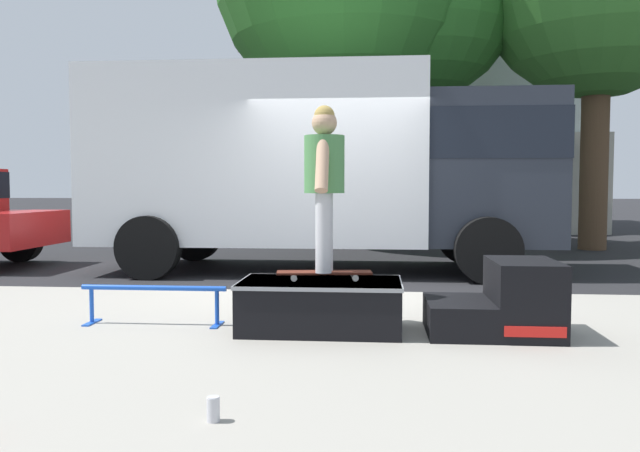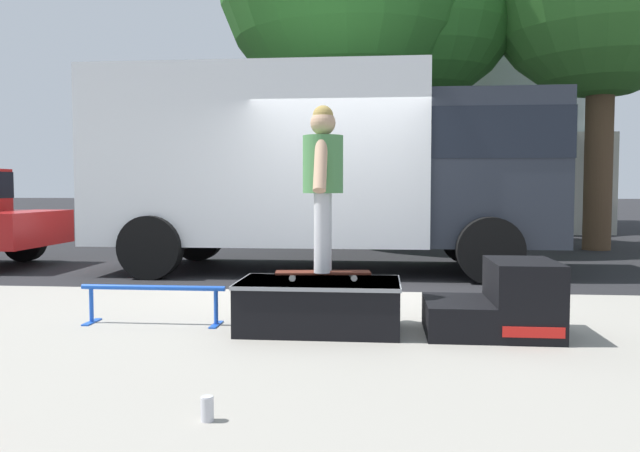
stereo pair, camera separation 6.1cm
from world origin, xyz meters
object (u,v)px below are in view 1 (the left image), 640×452
object	(u,v)px
kicker_ramp	(503,303)
skateboard	(324,273)
skater_kid	(324,174)
grind_rail	(154,296)
skate_box	(321,304)
soda_can_b	(213,409)
box_truck	(323,161)

from	to	relation	value
kicker_ramp	skateboard	world-z (taller)	kicker_ramp
skateboard	skater_kid	size ratio (longest dim) A/B	0.59
grind_rail	skateboard	world-z (taller)	skateboard
skate_box	soda_can_b	xyz separation A→B (m)	(-0.36, -2.09, -0.16)
grind_rail	soda_can_b	bearing A→B (deg)	-63.71
skater_kid	soda_can_b	world-z (taller)	skater_kid
kicker_ramp	skateboard	distance (m)	1.46
skateboard	soda_can_b	distance (m)	2.21
skater_kid	kicker_ramp	bearing A→B (deg)	-2.07
soda_can_b	skateboard	bearing A→B (deg)	79.78
grind_rail	skater_kid	size ratio (longest dim) A/B	0.93
soda_can_b	box_truck	world-z (taller)	box_truck
grind_rail	soda_can_b	distance (m)	2.45
skate_box	soda_can_b	world-z (taller)	skate_box
kicker_ramp	skater_kid	size ratio (longest dim) A/B	0.75
skate_box	soda_can_b	size ratio (longest dim) A/B	10.44
skater_kid	skate_box	bearing A→B (deg)	-116.19
kicker_ramp	grind_rail	distance (m)	2.91
skate_box	box_truck	world-z (taller)	box_truck
skateboard	soda_can_b	xyz separation A→B (m)	(-0.39, -2.14, -0.40)
skateboard	box_truck	distance (m)	4.81
kicker_ramp	skater_kid	bearing A→B (deg)	177.93
grind_rail	soda_can_b	world-z (taller)	grind_rail
skate_box	kicker_ramp	distance (m)	1.46
grind_rail	soda_can_b	xyz separation A→B (m)	(1.08, -2.19, -0.18)
skate_box	skater_kid	world-z (taller)	skater_kid
grind_rail	box_truck	distance (m)	4.92
grind_rail	skateboard	size ratio (longest dim) A/B	1.58
grind_rail	soda_can_b	size ratio (longest dim) A/B	10.00
kicker_ramp	skater_kid	distance (m)	1.77
box_truck	grind_rail	bearing A→B (deg)	-103.08
skater_kid	box_truck	xyz separation A→B (m)	(-0.39, 4.66, 0.30)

